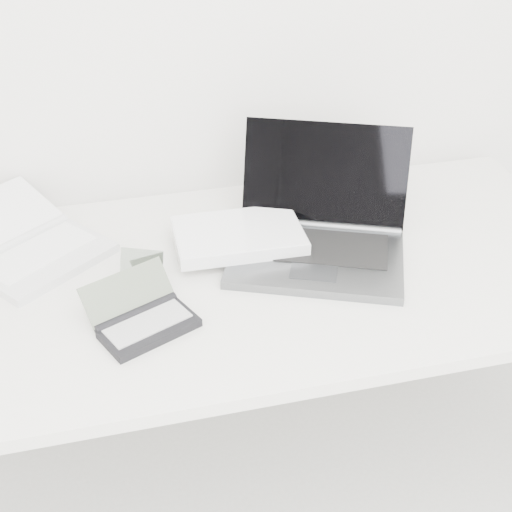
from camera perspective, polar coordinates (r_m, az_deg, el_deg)
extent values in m
cube|color=white|center=(1.64, 0.68, -1.29)|extent=(1.60, 0.80, 0.03)
cylinder|color=silver|center=(2.37, 16.23, -1.28)|extent=(0.04, 0.04, 0.70)
cube|color=#595B5E|center=(1.65, 4.82, -0.29)|extent=(0.47, 0.40, 0.02)
cube|color=black|center=(1.67, 4.96, 0.77)|extent=(0.36, 0.26, 0.00)
cube|color=black|center=(1.74, 5.54, 6.53)|extent=(0.40, 0.24, 0.24)
cylinder|color=#595B5E|center=(1.75, 5.22, 2.43)|extent=(0.37, 0.17, 0.02)
cube|color=#37393D|center=(1.59, 4.64, -1.24)|extent=(0.12, 0.10, 0.00)
cube|color=white|center=(1.68, -1.42, 1.65)|extent=(0.30, 0.21, 0.03)
cube|color=white|center=(1.67, -1.43, 2.12)|extent=(0.30, 0.20, 0.00)
cube|color=silver|center=(1.71, -16.55, -0.25)|extent=(0.35, 0.33, 0.02)
cube|color=white|center=(1.72, -17.00, 0.30)|extent=(0.27, 0.25, 0.00)
cylinder|color=silver|center=(1.78, -18.48, 1.12)|extent=(0.24, 0.19, 0.02)
cube|color=#BBBBC0|center=(1.57, -9.58, -2.87)|extent=(0.12, 0.10, 0.01)
cube|color=silver|center=(1.56, -9.61, -2.62)|extent=(0.09, 0.07, 0.00)
cube|color=gray|center=(1.58, -9.14, -0.65)|extent=(0.10, 0.07, 0.06)
cylinder|color=#BBBBC0|center=(1.59, -9.21, -1.90)|extent=(0.09, 0.05, 0.01)
cube|color=black|center=(1.46, -8.52, -5.77)|extent=(0.21, 0.17, 0.02)
cube|color=#979797|center=(1.45, -8.65, -5.35)|extent=(0.18, 0.13, 0.00)
cube|color=#5D6755|center=(1.49, -10.26, -2.86)|extent=(0.20, 0.13, 0.07)
cylinder|color=black|center=(1.49, -9.54, -4.52)|extent=(0.18, 0.09, 0.02)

